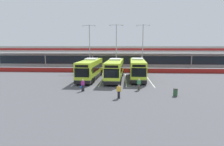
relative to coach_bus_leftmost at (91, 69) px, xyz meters
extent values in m
plane|color=#4C4C51|center=(4.39, -5.93, -1.79)|extent=(200.00, 200.00, 0.00)
cube|color=#B7B7B2|center=(4.39, 21.07, 0.96)|extent=(70.00, 10.00, 5.50)
cube|color=#19232D|center=(4.39, 16.05, 0.51)|extent=(66.00, 0.08, 2.20)
cube|color=maroon|center=(4.39, 16.04, 3.36)|extent=(68.00, 0.08, 0.60)
cube|color=beige|center=(4.39, 14.57, 2.41)|extent=(67.00, 3.00, 0.24)
cube|color=gray|center=(4.39, 21.07, 3.96)|extent=(70.00, 10.00, 0.50)
cylinder|color=#999999|center=(-26.61, 13.37, 0.31)|extent=(0.20, 0.20, 4.20)
cylinder|color=#999999|center=(-14.21, 13.37, 0.31)|extent=(0.20, 0.20, 4.20)
cylinder|color=#999999|center=(-1.81, 13.37, 0.31)|extent=(0.20, 0.20, 4.20)
cylinder|color=#999999|center=(10.59, 13.37, 0.31)|extent=(0.20, 0.20, 4.20)
cylinder|color=#999999|center=(22.99, 13.37, 0.31)|extent=(0.20, 0.20, 4.20)
cube|color=maroon|center=(4.39, 8.57, -1.29)|extent=(60.00, 0.36, 1.00)
cube|color=#B2B2B2|center=(4.39, 8.57, -0.74)|extent=(60.00, 0.40, 0.10)
cube|color=#B7DB2D|center=(0.00, -0.04, 0.12)|extent=(3.08, 12.10, 3.19)
cube|color=#333333|center=(0.00, -0.04, -1.19)|extent=(3.11, 12.12, 0.56)
cube|color=black|center=(0.02, 0.36, 0.36)|extent=(3.01, 9.71, 0.96)
cube|color=black|center=(-0.27, -5.98, 0.26)|extent=(2.31, 0.20, 1.40)
cube|color=black|center=(-0.27, -5.99, 1.26)|extent=(2.05, 0.17, 0.40)
cube|color=silver|center=(0.04, 0.96, 1.85)|extent=(2.17, 2.89, 0.28)
cube|color=black|center=(-0.27, -6.09, -1.24)|extent=(2.45, 0.27, 0.44)
cube|color=black|center=(1.20, -5.70, 0.61)|extent=(0.09, 0.12, 0.36)
cube|color=black|center=(-1.71, -5.57, 0.61)|extent=(0.09, 0.12, 0.36)
cylinder|color=black|center=(1.40, 4.50, -1.27)|extent=(0.37, 1.05, 1.04)
cylinder|color=black|center=(-0.99, 4.61, -1.27)|extent=(0.37, 1.05, 1.04)
cylinder|color=black|center=(1.05, -3.29, -1.27)|extent=(0.37, 1.05, 1.04)
cylinder|color=black|center=(-1.34, -3.18, -1.27)|extent=(0.37, 1.05, 1.04)
cylinder|color=black|center=(0.99, -4.69, -1.27)|extent=(0.37, 1.05, 1.04)
cylinder|color=black|center=(-1.40, -4.58, -1.27)|extent=(0.37, 1.05, 1.04)
cube|color=#B7DB2D|center=(4.51, -0.34, 0.12)|extent=(3.08, 12.10, 3.19)
cube|color=#333333|center=(4.51, -0.34, -1.19)|extent=(3.11, 12.12, 0.56)
cube|color=black|center=(4.52, 0.06, 0.36)|extent=(3.01, 9.71, 0.96)
cube|color=black|center=(4.24, -6.29, 0.26)|extent=(2.31, 0.20, 1.40)
cube|color=black|center=(4.24, -6.30, 1.26)|extent=(2.05, 0.17, 0.40)
cube|color=silver|center=(4.55, 0.66, 1.85)|extent=(2.17, 2.89, 0.28)
cube|color=black|center=(4.23, -6.40, -1.24)|extent=(2.45, 0.27, 0.44)
cube|color=black|center=(5.71, -6.00, 0.61)|extent=(0.09, 0.12, 0.36)
cube|color=black|center=(2.80, -5.87, 0.61)|extent=(0.09, 0.12, 0.36)
cylinder|color=black|center=(5.91, 4.20, -1.27)|extent=(0.37, 1.05, 1.04)
cylinder|color=black|center=(3.52, 4.31, -1.27)|extent=(0.37, 1.05, 1.04)
cylinder|color=black|center=(5.56, -3.59, -1.27)|extent=(0.37, 1.05, 1.04)
cylinder|color=black|center=(3.17, -3.49, -1.27)|extent=(0.37, 1.05, 1.04)
cylinder|color=black|center=(5.49, -4.99, -1.27)|extent=(0.37, 1.05, 1.04)
cylinder|color=black|center=(3.11, -4.88, -1.27)|extent=(0.37, 1.05, 1.04)
cube|color=#B7DB2D|center=(8.65, 0.85, 0.12)|extent=(3.08, 12.10, 3.19)
cube|color=#333333|center=(8.65, 0.85, -1.19)|extent=(3.11, 12.12, 0.56)
cube|color=black|center=(8.67, 1.25, 0.36)|extent=(3.01, 9.71, 0.96)
cube|color=black|center=(8.38, -5.09, 0.26)|extent=(2.31, 0.20, 1.40)
cube|color=black|center=(8.38, -5.10, 1.26)|extent=(2.05, 0.17, 0.40)
cube|color=silver|center=(8.70, 1.85, 1.85)|extent=(2.17, 2.89, 0.28)
cube|color=black|center=(8.38, -5.20, -1.24)|extent=(2.45, 0.27, 0.44)
cube|color=black|center=(9.85, -4.81, 0.61)|extent=(0.09, 0.12, 0.36)
cube|color=black|center=(6.95, -4.68, 0.61)|extent=(0.09, 0.12, 0.36)
cylinder|color=black|center=(10.05, 5.39, -1.27)|extent=(0.37, 1.05, 1.04)
cylinder|color=black|center=(7.66, 5.50, -1.27)|extent=(0.37, 1.05, 1.04)
cylinder|color=black|center=(9.70, -2.40, -1.27)|extent=(0.37, 1.05, 1.04)
cylinder|color=black|center=(7.31, -2.29, -1.27)|extent=(0.37, 1.05, 1.04)
cylinder|color=black|center=(9.64, -3.80, -1.27)|extent=(0.37, 1.05, 1.04)
cylinder|color=black|center=(7.25, -3.69, -1.27)|extent=(0.37, 1.05, 1.04)
cube|color=silver|center=(-1.91, 0.07, -1.78)|extent=(0.14, 13.00, 0.01)
cube|color=silver|center=(2.29, 0.07, -1.78)|extent=(0.14, 13.00, 0.01)
cube|color=silver|center=(6.49, 0.07, -1.78)|extent=(0.14, 13.00, 0.01)
cube|color=silver|center=(10.69, 0.07, -1.78)|extent=(0.14, 13.00, 0.01)
cube|color=#33333D|center=(0.44, -9.17, -1.37)|extent=(0.23, 0.23, 0.84)
cube|color=#33333D|center=(0.64, -9.13, -1.37)|extent=(0.23, 0.23, 0.84)
cube|color=#A32D89|center=(0.54, -9.15, -0.67)|extent=(0.39, 0.40, 0.56)
cube|color=#A32D89|center=(0.39, -9.31, -0.69)|extent=(0.13, 0.13, 0.54)
cube|color=#A32D89|center=(0.70, -8.99, -0.69)|extent=(0.13, 0.13, 0.54)
sphere|color=#DBB293|center=(0.54, -9.15, -0.28)|extent=(0.22, 0.22, 0.22)
cube|color=#194C9E|center=(0.33, -9.34, -1.16)|extent=(0.28, 0.28, 0.22)
cylinder|color=#194C9E|center=(0.33, -9.34, -0.98)|extent=(0.02, 0.02, 0.16)
cube|color=black|center=(5.41, -12.18, -1.37)|extent=(0.18, 0.21, 0.84)
cube|color=black|center=(5.54, -12.33, -1.37)|extent=(0.18, 0.21, 0.84)
cube|color=gold|center=(5.47, -12.25, -0.67)|extent=(0.38, 0.29, 0.56)
cube|color=gold|center=(5.26, -12.20, -0.69)|extent=(0.11, 0.12, 0.54)
cube|color=gold|center=(5.69, -12.30, -0.69)|extent=(0.11, 0.12, 0.54)
sphere|color=#DBB293|center=(5.47, -12.25, -0.28)|extent=(0.22, 0.22, 0.22)
cube|color=#4C4238|center=(8.10, -8.04, -1.37)|extent=(0.18, 0.21, 0.84)
cube|color=#4C4238|center=(8.23, -8.19, -1.37)|extent=(0.18, 0.21, 0.84)
cube|color=#387F4C|center=(8.17, -8.11, -0.67)|extent=(0.38, 0.30, 0.56)
cube|color=#387F4C|center=(7.95, -8.06, -0.69)|extent=(0.11, 0.12, 0.54)
cube|color=#387F4C|center=(8.38, -8.17, -0.69)|extent=(0.11, 0.12, 0.54)
sphere|color=#DBB293|center=(8.17, -8.11, -0.28)|extent=(0.22, 0.22, 0.22)
cylinder|color=#9E9EA3|center=(-2.05, 10.85, 3.71)|extent=(0.20, 0.20, 11.00)
cylinder|color=#9E9EA3|center=(-2.05, 10.85, 9.06)|extent=(2.80, 0.10, 0.10)
cube|color=silver|center=(-3.45, 10.85, 8.96)|extent=(0.44, 0.28, 0.20)
cube|color=silver|center=(-0.65, 10.85, 8.96)|extent=(0.44, 0.28, 0.20)
cylinder|color=#9E9EA3|center=(4.38, 10.25, 3.71)|extent=(0.20, 0.20, 11.00)
cylinder|color=#9E9EA3|center=(4.38, 10.25, 9.06)|extent=(2.80, 0.10, 0.10)
cube|color=silver|center=(2.98, 10.25, 8.96)|extent=(0.44, 0.28, 0.20)
cube|color=silver|center=(5.78, 10.25, 8.96)|extent=(0.44, 0.28, 0.20)
cylinder|color=#9E9EA3|center=(10.57, 10.70, 3.71)|extent=(0.20, 0.20, 11.00)
cylinder|color=#9E9EA3|center=(10.57, 10.70, 9.06)|extent=(2.80, 0.10, 0.10)
cube|color=silver|center=(9.17, 10.70, 8.96)|extent=(0.44, 0.28, 0.20)
cube|color=silver|center=(11.97, 10.70, 8.96)|extent=(0.44, 0.28, 0.20)
cylinder|color=#2D5133|center=(12.36, -10.86, -1.36)|extent=(0.52, 0.52, 0.85)
cylinder|color=black|center=(12.36, -10.86, -0.90)|extent=(0.54, 0.54, 0.08)
camera|label=1|loc=(5.88, -32.96, 4.32)|focal=29.26mm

